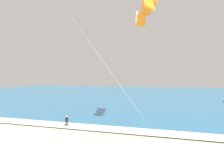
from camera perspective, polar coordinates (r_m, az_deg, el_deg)
sea at (r=86.42m, az=8.91°, el=-5.45°), size 200.00×120.00×0.20m
surf_foam at (r=30.10m, az=-9.17°, el=-14.20°), size 200.00×3.04×0.04m
surfboard at (r=30.65m, az=-12.67°, el=-14.32°), size 0.95×1.46×0.09m
kitesurfer at (r=30.46m, az=-12.66°, el=-12.64°), size 0.65×0.65×1.69m
kite_primary at (r=31.15m, az=9.70°, el=18.24°), size 12.70×8.95×17.57m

